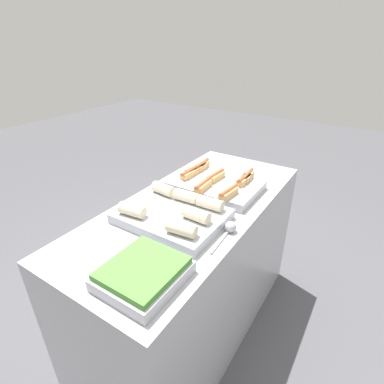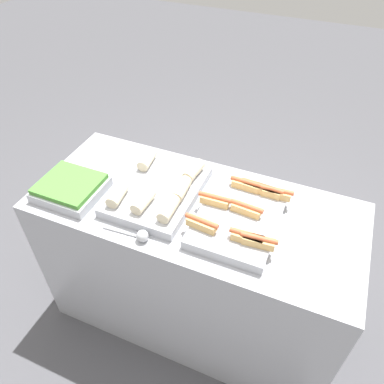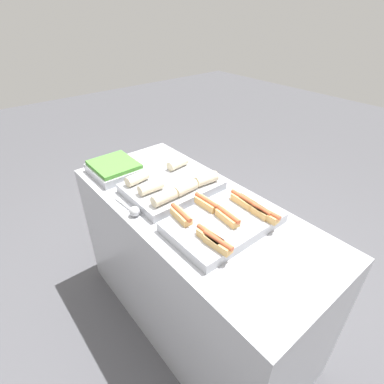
% 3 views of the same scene
% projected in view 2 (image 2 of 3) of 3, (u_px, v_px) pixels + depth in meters
% --- Properties ---
extents(ground_plane, '(12.00, 12.00, 0.00)m').
position_uv_depth(ground_plane, '(194.00, 310.00, 2.39)').
color(ground_plane, '#4C4C51').
extents(counter, '(1.57, 0.69, 0.94)m').
position_uv_depth(counter, '(194.00, 266.00, 2.07)').
color(counter, '#A8AAB2').
rests_on(counter, ground_plane).
extents(tray_hotdogs, '(0.40, 0.53, 0.10)m').
position_uv_depth(tray_hotdogs, '(242.00, 213.00, 1.67)').
color(tray_hotdogs, '#A8AAB2').
rests_on(tray_hotdogs, counter).
extents(tray_wraps, '(0.38, 0.50, 0.11)m').
position_uv_depth(tray_wraps, '(158.00, 190.00, 1.79)').
color(tray_wraps, '#A8AAB2').
rests_on(tray_wraps, counter).
extents(tray_side_front, '(0.30, 0.27, 0.07)m').
position_uv_depth(tray_side_front, '(71.00, 188.00, 1.80)').
color(tray_side_front, '#A8AAB2').
rests_on(tray_side_front, counter).
extents(serving_spoon_near, '(0.22, 0.05, 0.05)m').
position_uv_depth(serving_spoon_near, '(140.00, 236.00, 1.59)').
color(serving_spoon_near, '#B2B5BA').
rests_on(serving_spoon_near, counter).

